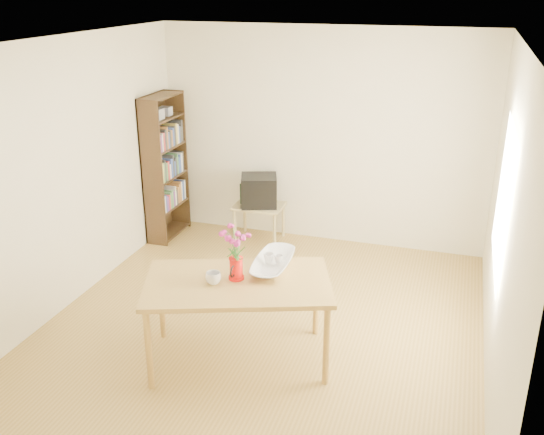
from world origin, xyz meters
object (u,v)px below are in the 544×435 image
(table, at_px, (238,289))
(bowl, at_px, (273,244))
(pitcher, at_px, (236,269))
(mug, at_px, (213,278))
(television, at_px, (259,190))

(table, relative_size, bowl, 3.80)
(pitcher, relative_size, bowl, 0.45)
(mug, bearing_deg, table, 153.27)
(table, xyz_separation_m, mug, (-0.17, -0.10, 0.12))
(table, xyz_separation_m, pitcher, (-0.03, 0.04, 0.16))
(table, bearing_deg, pitcher, 103.67)
(bowl, bearing_deg, television, 111.69)
(bowl, bearing_deg, table, -119.06)
(table, height_order, bowl, bowl)
(pitcher, bearing_deg, table, -55.39)
(mug, xyz_separation_m, bowl, (0.37, 0.45, 0.16))
(table, relative_size, mug, 13.36)
(table, relative_size, pitcher, 8.43)
(mug, bearing_deg, pitcher, 166.56)
(pitcher, xyz_separation_m, mug, (-0.15, -0.14, -0.04))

